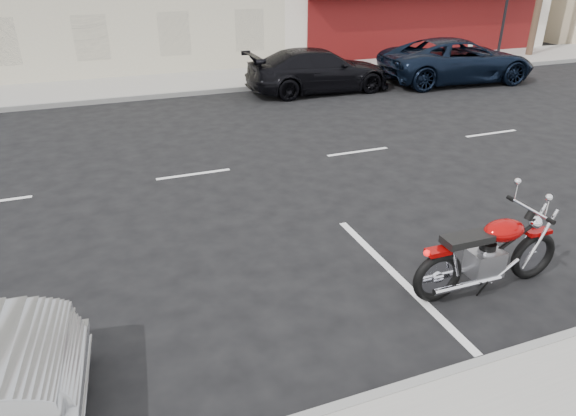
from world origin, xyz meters
name	(u,v)px	position (x,y,z in m)	size (l,w,h in m)	color
ground	(280,162)	(0.00, 0.00, 0.00)	(120.00, 120.00, 0.00)	black
sidewalk_far	(54,93)	(-5.00, 8.70, 0.07)	(80.00, 3.40, 0.15)	gray
curb_far	(52,105)	(-5.00, 7.00, 0.08)	(80.00, 0.12, 0.16)	gray
traffic_light	(508,1)	(13.50, 8.33, 2.56)	(0.26, 0.30, 3.80)	black
fire_hydrant	(470,51)	(12.00, 8.50, 0.53)	(0.20, 0.20, 0.72)	beige
motorcycle	(537,245)	(1.81, -5.71, 0.54)	(2.36, 0.78, 1.18)	black
suv_far	(457,60)	(9.05, 5.59, 0.79)	(2.63, 5.70, 1.58)	black
car_far	(319,70)	(3.62, 6.00, 0.73)	(2.05, 5.04, 1.46)	black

